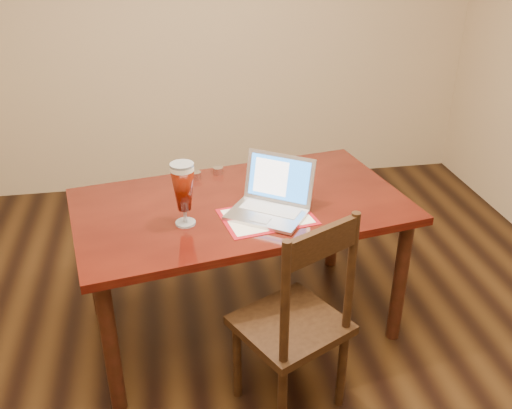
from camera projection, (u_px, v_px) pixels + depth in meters
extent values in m
plane|color=black|center=(247.00, 395.00, 2.80)|extent=(5.00, 5.00, 0.00)
cube|color=#CDB088|center=(194.00, 22.00, 4.35)|extent=(4.50, 0.01, 2.70)
cube|color=#481109|center=(241.00, 206.00, 2.93)|extent=(1.81, 1.22, 0.04)
cylinder|color=#38160E|center=(111.00, 347.00, 2.57)|extent=(0.07, 0.07, 0.74)
cylinder|color=#38160E|center=(400.00, 281.00, 3.02)|extent=(0.07, 0.07, 0.74)
cylinder|color=#38160E|center=(93.00, 259.00, 3.21)|extent=(0.07, 0.07, 0.74)
cylinder|color=#38160E|center=(334.00, 215.00, 3.66)|extent=(0.07, 0.07, 0.74)
cube|color=maroon|center=(267.00, 217.00, 2.79)|extent=(0.49, 0.38, 0.00)
cube|color=white|center=(267.00, 216.00, 2.79)|extent=(0.44, 0.34, 0.00)
cube|color=#BABABF|center=(266.00, 215.00, 2.78)|extent=(0.44, 0.41, 0.02)
cube|color=silver|center=(270.00, 209.00, 2.82)|extent=(0.31, 0.26, 0.00)
cube|color=#B5B5BA|center=(260.00, 219.00, 2.72)|extent=(0.11, 0.10, 0.00)
cube|color=#BABABF|center=(279.00, 178.00, 2.85)|extent=(0.34, 0.26, 0.24)
cube|color=blue|center=(279.00, 179.00, 2.84)|extent=(0.29, 0.23, 0.20)
cube|color=white|center=(271.00, 177.00, 2.86)|extent=(0.17, 0.14, 0.17)
cylinder|color=silver|center=(186.00, 223.00, 2.73)|extent=(0.10, 0.10, 0.01)
cylinder|color=silver|center=(185.00, 215.00, 2.71)|extent=(0.02, 0.02, 0.07)
cylinder|color=beige|center=(182.00, 168.00, 2.59)|extent=(0.11, 0.11, 0.02)
cylinder|color=silver|center=(182.00, 165.00, 2.59)|extent=(0.11, 0.11, 0.01)
cylinder|color=silver|center=(196.00, 175.00, 3.17)|extent=(0.06, 0.06, 0.04)
cylinder|color=silver|center=(218.00, 171.00, 3.23)|extent=(0.06, 0.06, 0.04)
cube|color=#321D0D|center=(290.00, 325.00, 2.58)|extent=(0.59, 0.58, 0.04)
cylinder|color=#321D0D|center=(282.00, 405.00, 2.47)|extent=(0.04, 0.04, 0.43)
cylinder|color=#321D0D|center=(342.00, 369.00, 2.66)|extent=(0.04, 0.04, 0.43)
cylinder|color=#321D0D|center=(237.00, 361.00, 2.71)|extent=(0.04, 0.04, 0.43)
cylinder|color=#321D0D|center=(295.00, 331.00, 2.90)|extent=(0.04, 0.04, 0.43)
cylinder|color=#321D0D|center=(285.00, 304.00, 2.22)|extent=(0.04, 0.04, 0.57)
cylinder|color=#321D0D|center=(351.00, 272.00, 2.41)|extent=(0.04, 0.04, 0.57)
cube|color=#321D0D|center=(322.00, 243.00, 2.21)|extent=(0.34, 0.19, 0.13)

